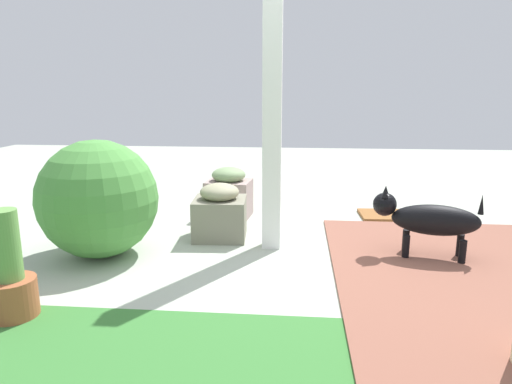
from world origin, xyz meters
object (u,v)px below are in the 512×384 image
(porch_pillar, at_px, (272,102))
(dog, at_px, (427,219))
(doormat, at_px, (396,215))
(stone_planter_nearest, at_px, (229,193))
(terracotta_pot_spiky, at_px, (96,184))
(terracotta_pot_tall, at_px, (10,280))
(round_shrub, at_px, (98,199))
(stone_planter_near, at_px, (220,213))

(porch_pillar, bearing_deg, dog, 172.26)
(doormat, bearing_deg, stone_planter_nearest, 3.98)
(terracotta_pot_spiky, bearing_deg, terracotta_pot_tall, 102.16)
(round_shrub, bearing_deg, terracotta_pot_spiky, -64.84)
(round_shrub, relative_size, dog, 1.15)
(stone_planter_near, relative_size, terracotta_pot_spiky, 0.74)
(dog, xyz_separation_m, doormat, (-0.02, -1.06, -0.27))
(stone_planter_near, height_order, doormat, stone_planter_near)
(doormat, bearing_deg, porch_pillar, 39.56)
(stone_planter_near, xyz_separation_m, doormat, (-1.52, -0.74, -0.19))
(terracotta_pot_tall, bearing_deg, dog, -155.90)
(stone_planter_nearest, relative_size, stone_planter_near, 1.05)
(stone_planter_near, height_order, terracotta_pot_spiky, terracotta_pot_spiky)
(round_shrub, bearing_deg, doormat, -152.32)
(porch_pillar, xyz_separation_m, round_shrub, (1.19, 0.29, -0.66))
(round_shrub, xyz_separation_m, terracotta_pot_tall, (0.08, 0.91, -0.21))
(dog, bearing_deg, stone_planter_nearest, -32.04)
(stone_planter_near, bearing_deg, terracotta_pot_spiky, -26.08)
(terracotta_pot_tall, xyz_separation_m, dog, (-2.36, -1.06, 0.08))
(terracotta_pot_tall, bearing_deg, porch_pillar, -136.67)
(dog, bearing_deg, round_shrub, 3.64)
(stone_planter_near, height_order, round_shrub, round_shrub)
(stone_planter_nearest, relative_size, doormat, 0.71)
(stone_planter_near, distance_m, dog, 1.54)
(terracotta_pot_spiky, bearing_deg, doormat, -177.87)
(terracotta_pot_tall, relative_size, doormat, 0.88)
(round_shrub, distance_m, dog, 2.28)
(porch_pillar, xyz_separation_m, stone_planter_near, (0.42, -0.18, -0.87))
(dog, bearing_deg, porch_pillar, -7.74)
(terracotta_pot_spiky, bearing_deg, stone_planter_nearest, 179.88)
(terracotta_pot_tall, distance_m, dog, 2.59)
(dog, relative_size, doormat, 1.11)
(stone_planter_nearest, distance_m, terracotta_pot_spiky, 1.27)
(stone_planter_near, bearing_deg, terracotta_pot_tall, 58.15)
(stone_planter_nearest, bearing_deg, dog, 147.96)
(porch_pillar, distance_m, terracotta_pot_spiky, 2.05)
(porch_pillar, height_order, stone_planter_nearest, porch_pillar)
(terracotta_pot_spiky, bearing_deg, dog, 161.11)
(stone_planter_near, xyz_separation_m, terracotta_pot_spiky, (1.29, -0.63, 0.08))
(stone_planter_near, xyz_separation_m, terracotta_pot_tall, (0.86, 1.38, 0.00))
(round_shrub, bearing_deg, stone_planter_nearest, -124.44)
(stone_planter_nearest, height_order, terracotta_pot_tall, terracotta_pot_tall)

